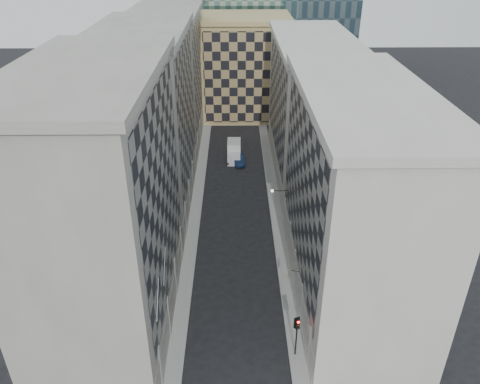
{
  "coord_description": "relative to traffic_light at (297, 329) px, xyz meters",
  "views": [
    {
      "loc": [
        -0.05,
        -22.71,
        31.97
      ],
      "look_at": [
        0.39,
        14.2,
        11.5
      ],
      "focal_mm": 35.0,
      "sensor_mm": 36.0,
      "label": 1
    }
  ],
  "objects": [
    {
      "name": "tan_block",
      "position": [
        -3.05,
        62.15,
        6.35
      ],
      "size": [
        16.8,
        14.8,
        18.8
      ],
      "color": "tan",
      "rests_on": "ground"
    },
    {
      "name": "shop_sign",
      "position": [
        -0.08,
        6.26,
        0.75
      ],
      "size": [
        1.21,
        0.64,
        0.74
      ],
      "rotation": [
        0.0,
        0.0,
        -0.37
      ],
      "color": "black",
      "rests_on": "ground"
    },
    {
      "name": "flagpoles_left",
      "position": [
        -10.95,
        0.25,
        4.92
      ],
      "size": [
        0.1,
        6.33,
        2.33
      ],
      "color": "gray",
      "rests_on": "ground"
    },
    {
      "name": "sidewalk_west",
      "position": [
        -10.3,
        24.25,
        -3.01
      ],
      "size": [
        1.5,
        100.0,
        0.15
      ],
      "primitive_type": "cube",
      "color": "gray",
      "rests_on": "ground"
    },
    {
      "name": "bracket_lamp",
      "position": [
        -0.67,
        18.25,
        3.12
      ],
      "size": [
        1.98,
        0.36,
        0.36
      ],
      "color": "black",
      "rests_on": "ground"
    },
    {
      "name": "bldg_left_a",
      "position": [
        -15.93,
        5.25,
        8.74
      ],
      "size": [
        10.8,
        22.8,
        23.7
      ],
      "color": "gray",
      "rests_on": "ground"
    },
    {
      "name": "box_truck",
      "position": [
        -5.24,
        40.33,
        -1.85
      ],
      "size": [
        2.16,
        5.19,
        2.83
      ],
      "rotation": [
        0.0,
        0.0,
        -0.01
      ],
      "color": "silver",
      "rests_on": "ground"
    },
    {
      "name": "bldg_left_c",
      "position": [
        -15.93,
        49.25,
        7.74
      ],
      "size": [
        10.8,
        22.8,
        21.7
      ],
      "color": "gray",
      "rests_on": "ground"
    },
    {
      "name": "bldg_right_b",
      "position": [
        5.84,
        36.25,
        6.76
      ],
      "size": [
        10.8,
        28.8,
        19.7
      ],
      "color": "beige",
      "rests_on": "ground"
    },
    {
      "name": "bldg_left_b",
      "position": [
        -15.93,
        27.25,
        8.24
      ],
      "size": [
        10.8,
        22.8,
        22.7
      ],
      "color": "gray",
      "rests_on": "ground"
    },
    {
      "name": "bldg_right_a",
      "position": [
        5.83,
        9.25,
        7.24
      ],
      "size": [
        10.8,
        26.8,
        20.7
      ],
      "color": "beige",
      "rests_on": "ground"
    },
    {
      "name": "sidewalk_east",
      "position": [
        0.2,
        24.25,
        -3.01
      ],
      "size": [
        1.5,
        100.0,
        0.15
      ],
      "primitive_type": "cube",
      "color": "gray",
      "rests_on": "ground"
    },
    {
      "name": "traffic_light",
      "position": [
        0.0,
        0.0,
        0.0
      ],
      "size": [
        0.51,
        0.49,
        4.1
      ],
      "rotation": [
        0.0,
        0.0,
        0.26
      ],
      "color": "black",
      "rests_on": "sidewalk_east"
    },
    {
      "name": "dark_car",
      "position": [
        -4.52,
        38.7,
        -2.33
      ],
      "size": [
        2.04,
        4.7,
        1.51
      ],
      "primitive_type": "imported",
      "rotation": [
        0.0,
        0.0,
        0.1
      ],
      "color": "#101F3D",
      "rests_on": "ground"
    }
  ]
}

